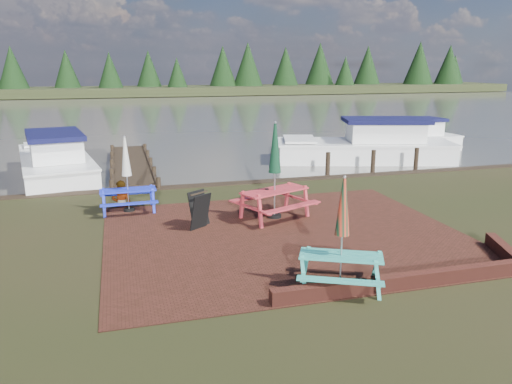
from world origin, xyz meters
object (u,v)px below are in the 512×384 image
object	(u,v)px
picnic_table_red	(275,186)
picnic_table_teal	(341,250)
jetty	(131,164)
boat_near	(368,147)
chalkboard	(200,210)
person	(120,181)
picnic_table_blue	(128,186)
boat_far	(406,140)
boat_jetty	(56,163)

from	to	relation	value
picnic_table_red	picnic_table_teal	bearing A→B (deg)	-114.24
jetty	boat_near	distance (m)	10.92
chalkboard	jetty	size ratio (longest dim) A/B	0.11
chalkboard	boat_near	bearing A→B (deg)	5.94
picnic_table_teal	person	size ratio (longest dim) A/B	1.35
picnic_table_blue	person	bearing A→B (deg)	107.90
boat_near	person	xyz separation A→B (m)	(-11.40, -5.76, 0.36)
picnic_table_teal	picnic_table_blue	xyz separation A→B (m)	(-3.86, 6.50, 0.01)
picnic_table_teal	person	bearing A→B (deg)	145.36
picnic_table_teal	picnic_table_blue	bearing A→B (deg)	146.23
picnic_table_red	person	size ratio (longest dim) A/B	1.66
chalkboard	picnic_table_teal	bearing A→B (deg)	-100.81
picnic_table_blue	chalkboard	distance (m)	2.78
jetty	person	size ratio (longest dim) A/B	5.51
jetty	boat_far	distance (m)	14.36
picnic_table_red	picnic_table_blue	distance (m)	4.38
picnic_table_teal	boat_jetty	size ratio (longest dim) A/B	0.29
picnic_table_teal	chalkboard	distance (m)	4.87
boat_far	person	xyz separation A→B (m)	(-14.78, -7.84, 0.46)
chalkboard	jetty	bearing A→B (deg)	63.39
chalkboard	boat_jetty	world-z (taller)	boat_jetty
picnic_table_red	person	bearing A→B (deg)	128.07
picnic_table_red	boat_far	bearing A→B (deg)	21.37
picnic_table_red	boat_near	bearing A→B (deg)	25.84
picnic_table_blue	boat_far	bearing A→B (deg)	28.95
picnic_table_blue	boat_far	xyz separation A→B (m)	(14.58, 8.42, -0.43)
boat_far	person	distance (m)	16.74
boat_jetty	picnic_table_teal	bearing A→B (deg)	-73.34
picnic_table_blue	jetty	size ratio (longest dim) A/B	0.25
picnic_table_blue	boat_far	distance (m)	16.85
boat_jetty	boat_far	world-z (taller)	boat_jetty
picnic_table_blue	jetty	bearing A→B (deg)	86.49
picnic_table_blue	boat_jetty	world-z (taller)	picnic_table_blue
boat_far	boat_near	bearing A→B (deg)	117.93
picnic_table_teal	jetty	distance (m)	13.95
picnic_table_red	picnic_table_blue	bearing A→B (deg)	133.40
picnic_table_teal	chalkboard	size ratio (longest dim) A/B	2.29
jetty	boat_jetty	size ratio (longest dim) A/B	1.18
picnic_table_red	person	distance (m)	4.81
boat_jetty	picnic_table_red	bearing A→B (deg)	-60.90
picnic_table_red	jetty	xyz separation A→B (m)	(-3.69, 8.76, -0.84)
chalkboard	jetty	xyz separation A→B (m)	(-1.49, 9.08, -0.39)
chalkboard	boat_far	size ratio (longest dim) A/B	0.16
picnic_table_teal	picnic_table_blue	world-z (taller)	picnic_table_blue
jetty	boat_jetty	world-z (taller)	boat_jetty
picnic_table_blue	boat_far	world-z (taller)	picnic_table_blue
picnic_table_red	picnic_table_blue	xyz separation A→B (m)	(-3.99, 1.78, -0.17)
boat_near	picnic_table_red	bearing A→B (deg)	154.41
picnic_table_blue	jetty	xyz separation A→B (m)	(0.30, 6.98, -0.67)
person	picnic_table_red	bearing A→B (deg)	159.72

